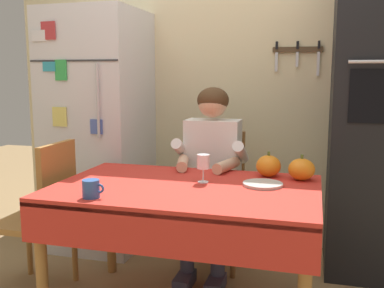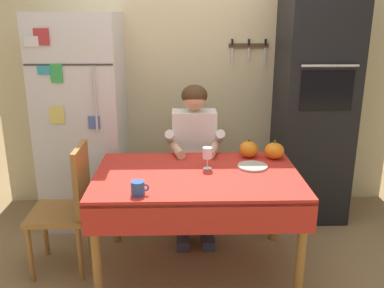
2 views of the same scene
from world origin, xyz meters
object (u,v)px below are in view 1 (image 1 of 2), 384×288
(coffee_mug, at_px, (91,189))
(pumpkin_large, at_px, (302,169))
(chair_behind_person, at_px, (216,191))
(serving_tray, at_px, (263,184))
(dining_table, at_px, (184,202))
(seated_person, at_px, (210,165))
(chair_left_side, at_px, (45,211))
(wine_glass, at_px, (203,163))
(wall_oven, at_px, (378,117))
(pumpkin_medium, at_px, (268,166))
(refrigerator, at_px, (99,130))

(coffee_mug, relative_size, pumpkin_large, 0.75)
(chair_behind_person, distance_m, serving_tray, 0.81)
(dining_table, bearing_deg, seated_person, 90.02)
(dining_table, bearing_deg, chair_left_side, 176.22)
(chair_behind_person, relative_size, wine_glass, 5.96)
(pumpkin_large, bearing_deg, chair_behind_person, 141.23)
(wine_glass, height_order, serving_tray, wine_glass)
(dining_table, distance_m, coffee_mug, 0.51)
(wall_oven, relative_size, chair_behind_person, 2.26)
(pumpkin_large, bearing_deg, wine_glass, -158.41)
(serving_tray, bearing_deg, chair_left_side, -176.90)
(pumpkin_medium, bearing_deg, seated_person, 148.39)
(coffee_mug, distance_m, pumpkin_large, 1.16)
(refrigerator, height_order, coffee_mug, refrigerator)
(chair_left_side, distance_m, serving_tray, 1.32)
(coffee_mug, xyz_separation_m, serving_tray, (0.77, 0.46, -0.04))
(refrigerator, distance_m, serving_tray, 1.55)
(seated_person, bearing_deg, coffee_mug, -111.61)
(serving_tray, bearing_deg, wine_glass, -177.16)
(wall_oven, height_order, dining_table, wall_oven)
(pumpkin_medium, bearing_deg, serving_tray, -91.36)
(seated_person, height_order, pumpkin_medium, seated_person)
(serving_tray, bearing_deg, pumpkin_medium, 88.64)
(wine_glass, bearing_deg, dining_table, -123.05)
(refrigerator, bearing_deg, chair_left_side, -86.57)
(wall_oven, xyz_separation_m, dining_table, (-1.05, -0.92, -0.39))
(chair_left_side, xyz_separation_m, serving_tray, (1.30, 0.07, 0.24))
(seated_person, xyz_separation_m, wine_glass, (0.07, -0.49, 0.11))
(seated_person, distance_m, pumpkin_medium, 0.48)
(seated_person, distance_m, coffee_mug, 1.00)
(pumpkin_medium, bearing_deg, coffee_mug, -138.52)
(chair_behind_person, height_order, pumpkin_large, chair_behind_person)
(chair_left_side, relative_size, pumpkin_large, 6.30)
(chair_left_side, relative_size, serving_tray, 4.37)
(seated_person, bearing_deg, serving_tray, -50.00)
(chair_behind_person, bearing_deg, dining_table, -89.98)
(refrigerator, relative_size, wine_glass, 11.53)
(seated_person, distance_m, pumpkin_large, 0.66)
(refrigerator, relative_size, pumpkin_medium, 12.24)
(chair_behind_person, relative_size, chair_left_side, 1.00)
(seated_person, bearing_deg, chair_behind_person, 90.00)
(wall_oven, bearing_deg, seated_person, -163.11)
(dining_table, relative_size, pumpkin_medium, 9.52)
(dining_table, height_order, seated_person, seated_person)
(refrigerator, height_order, wine_glass, refrigerator)
(seated_person, height_order, chair_left_side, seated_person)
(wall_oven, relative_size, dining_table, 1.50)
(chair_left_side, bearing_deg, pumpkin_large, 9.84)
(pumpkin_medium, distance_m, serving_tray, 0.23)
(wall_oven, xyz_separation_m, chair_left_side, (-1.95, -0.86, -0.54))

